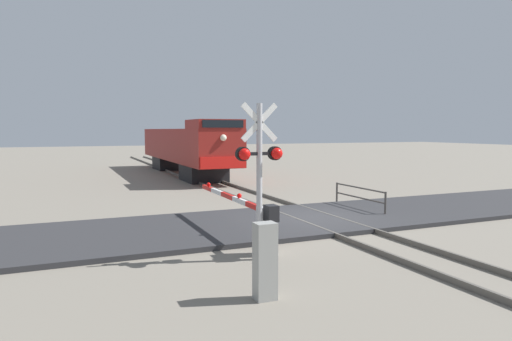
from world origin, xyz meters
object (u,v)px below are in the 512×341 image
locomotive (185,147)px  guard_railing (359,195)px  crossing_gate (254,217)px  utility_cabinet (265,261)px  crossing_signal (260,164)px

locomotive → guard_railing: 17.06m
crossing_gate → guard_railing: (5.99, 3.54, -0.21)m
crossing_gate → guard_railing: 6.96m
locomotive → crossing_gate: bearing=-99.4°
crossing_gate → utility_cabinet: bearing=-109.7°
locomotive → utility_cabinet: locomotive is taller
guard_railing → utility_cabinet: bearing=-135.7°
crossing_signal → guard_railing: (6.30, 4.65, -1.72)m
locomotive → crossing_signal: bearing=-99.7°
guard_railing → locomotive: bearing=98.9°
locomotive → guard_railing: (2.62, -16.80, -1.35)m
crossing_signal → crossing_gate: bearing=74.2°
utility_cabinet → guard_railing: (7.26, 7.08, -0.10)m
guard_railing → crossing_signal: bearing=-143.6°
locomotive → utility_cabinet: 24.35m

